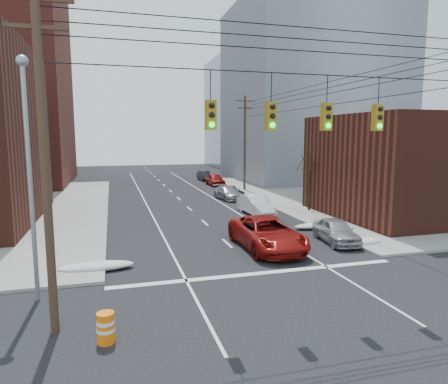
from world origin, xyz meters
TOP-DOWN VIEW (x-y plane):
  - ground at (0.00, 0.00)m, footprint 160.00×160.00m
  - sidewalk_ne at (27.00, 27.00)m, footprint 40.00×40.00m
  - building_brick_far at (-26.00, 74.00)m, footprint 22.00×18.00m
  - building_office at (22.00, 44.00)m, footprint 22.00×20.00m
  - building_glass at (24.00, 70.00)m, footprint 20.00×18.00m
  - building_storefront at (18.00, 16.00)m, footprint 16.00×12.00m
  - utility_pole_left at (-8.50, 3.00)m, footprint 2.20×0.28m
  - utility_pole_far at (8.50, 34.00)m, footprint 2.20×0.28m
  - traffic_signals at (0.10, 2.97)m, footprint 17.00×0.42m
  - street_light at (-9.50, 6.00)m, footprint 0.44×0.44m
  - bare_tree at (9.59, 20.00)m, footprint 2.09×2.20m
  - snow_nw at (-7.40, 9.00)m, footprint 3.50×1.08m
  - snow_ne at (7.40, 9.50)m, footprint 3.00×1.08m
  - snow_east_far at (7.40, 14.00)m, footprint 4.00×1.08m
  - red_pickup at (1.87, 10.32)m, footprint 3.04×6.47m
  - parked_car_a at (6.40, 10.44)m, footprint 2.24×4.46m
  - parked_car_b at (4.80, 20.05)m, footprint 1.92×4.85m
  - parked_car_c at (5.39, 29.03)m, footprint 2.09×4.43m
  - parked_car_d at (4.80, 28.24)m, footprint 2.38×4.78m
  - parked_car_e at (6.40, 39.77)m, footprint 1.94×4.60m
  - parked_car_f at (6.40, 46.13)m, footprint 1.50×4.18m
  - lot_car_b at (-14.79, 29.64)m, footprint 4.88×2.47m
  - construction_barrel at (-6.87, 1.85)m, footprint 0.67×0.67m

SIDE VIEW (x-z plane):
  - ground at x=0.00m, z-range 0.00..0.00m
  - sidewalk_ne at x=27.00m, z-range 0.00..0.15m
  - snow_nw at x=-7.40m, z-range 0.00..0.42m
  - snow_ne at x=7.40m, z-range 0.00..0.42m
  - snow_east_far at x=7.40m, z-range 0.00..0.42m
  - construction_barrel at x=-6.87m, z-range 0.01..1.00m
  - parked_car_c at x=5.39m, z-range 0.00..1.22m
  - parked_car_d at x=4.80m, z-range 0.00..1.34m
  - parked_car_f at x=6.40m, z-range 0.00..1.37m
  - parked_car_a at x=6.40m, z-range 0.00..1.46m
  - parked_car_e at x=6.40m, z-range 0.00..1.55m
  - parked_car_b at x=4.80m, z-range 0.00..1.57m
  - lot_car_b at x=-14.79m, z-range 0.15..1.47m
  - red_pickup at x=1.87m, z-range 0.00..1.79m
  - bare_tree at x=9.59m, z-range -0.15..4.79m
  - building_storefront at x=18.00m, z-range 0.00..8.00m
  - street_light at x=-9.50m, z-range 0.88..10.20m
  - utility_pole_left at x=-8.50m, z-range 0.28..11.28m
  - utility_pole_far at x=8.50m, z-range 0.28..11.28m
  - building_brick_far at x=-26.00m, z-range 0.00..12.00m
  - traffic_signals at x=0.10m, z-range 6.16..8.18m
  - building_glass at x=24.00m, z-range 0.00..22.00m
  - building_office at x=22.00m, z-range 0.00..25.00m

